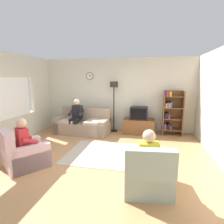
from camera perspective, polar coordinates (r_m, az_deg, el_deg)
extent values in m
plane|color=#B27F51|center=(4.81, -4.03, -13.80)|extent=(12.00, 12.00, 0.00)
cube|color=beige|center=(7.00, 1.73, 5.40)|extent=(6.20, 0.12, 2.70)
cylinder|color=brown|center=(7.16, -6.88, 11.06)|extent=(0.28, 0.03, 0.28)
cylinder|color=white|center=(7.14, -6.92, 11.06)|extent=(0.24, 0.01, 0.24)
cube|color=black|center=(7.14, -6.94, 11.30)|extent=(0.02, 0.01, 0.09)
cube|color=black|center=(7.12, -6.63, 11.06)|extent=(0.11, 0.01, 0.01)
cube|color=beige|center=(6.06, -31.27, -6.13)|extent=(0.12, 5.80, 0.80)
cube|color=beige|center=(7.53, -21.15, 5.44)|extent=(0.12, 1.10, 1.20)
cube|color=white|center=(6.08, -30.06, 3.67)|extent=(0.04, 2.00, 1.30)
cube|color=white|center=(6.10, -30.27, 3.67)|extent=(0.03, 1.90, 1.20)
cube|color=gray|center=(6.71, -9.15, -4.86)|extent=(1.96, 0.99, 0.42)
cube|color=gray|center=(6.93, -7.99, -0.52)|extent=(1.91, 0.35, 0.48)
cube|color=gray|center=(6.39, -2.32, -4.88)|extent=(0.29, 0.86, 0.56)
cube|color=gray|center=(7.09, -15.33, -3.69)|extent=(0.29, 0.86, 0.56)
cube|color=#BCAD99|center=(6.41, -5.36, -3.11)|extent=(0.65, 0.73, 0.10)
cube|color=#BCAD99|center=(6.83, -13.19, -2.49)|extent=(0.65, 0.73, 0.10)
cube|color=brown|center=(6.69, 8.25, -4.39)|extent=(1.10, 0.56, 0.53)
cube|color=black|center=(6.94, 8.39, -3.63)|extent=(1.10, 0.04, 0.03)
cube|color=black|center=(6.57, 8.35, -0.33)|extent=(0.60, 0.48, 0.44)
cube|color=black|center=(6.33, 8.22, -0.75)|extent=(0.50, 0.01, 0.36)
cube|color=brown|center=(6.64, 15.66, -0.29)|extent=(0.04, 0.36, 1.55)
cube|color=brown|center=(6.72, 21.11, -0.49)|extent=(0.04, 0.36, 1.55)
cube|color=brown|center=(6.84, 18.24, -0.12)|extent=(0.64, 0.02, 1.55)
cube|color=brown|center=(6.80, 18.11, -5.20)|extent=(0.60, 0.34, 0.02)
cube|color=#72338C|center=(6.73, 16.12, -4.26)|extent=(0.05, 0.28, 0.20)
cube|color=black|center=(6.74, 16.66, -4.45)|extent=(0.06, 0.28, 0.16)
cube|color=black|center=(6.74, 17.22, -4.27)|extent=(0.06, 0.28, 0.21)
cube|color=#72338C|center=(6.75, 17.68, -4.56)|extent=(0.04, 0.28, 0.14)
cube|color=brown|center=(6.71, 18.30, -2.01)|extent=(0.60, 0.34, 0.02)
cube|color=black|center=(6.64, 16.32, -1.08)|extent=(0.06, 0.28, 0.19)
cube|color=black|center=(6.65, 16.82, -1.07)|extent=(0.05, 0.28, 0.20)
cube|color=#72338C|center=(6.66, 17.27, -1.27)|extent=(0.04, 0.28, 0.15)
cube|color=brown|center=(6.64, 18.49, 1.25)|extent=(0.60, 0.34, 0.02)
cube|color=gold|center=(6.58, 16.40, 2.03)|extent=(0.04, 0.28, 0.14)
cube|color=#72338C|center=(6.58, 16.89, 2.12)|extent=(0.06, 0.28, 0.17)
cube|color=gold|center=(6.59, 17.35, 2.02)|extent=(0.03, 0.28, 0.15)
cube|color=#2D59A5|center=(6.59, 17.82, 2.21)|extent=(0.06, 0.28, 0.20)
cube|color=brown|center=(6.59, 18.69, 4.58)|extent=(0.60, 0.34, 0.02)
cube|color=#72338C|center=(6.54, 16.66, 5.43)|extent=(0.06, 0.28, 0.15)
cube|color=red|center=(6.54, 17.17, 5.43)|extent=(0.04, 0.28, 0.16)
cube|color=gold|center=(6.55, 17.68, 5.38)|extent=(0.06, 0.28, 0.15)
cylinder|color=black|center=(6.97, 0.56, -5.81)|extent=(0.28, 0.28, 0.03)
cylinder|color=black|center=(6.78, 0.57, 0.97)|extent=(0.04, 0.04, 1.70)
cylinder|color=black|center=(6.69, 0.59, 8.60)|extent=(0.28, 0.28, 0.20)
cube|color=beige|center=(4.70, -25.03, -12.74)|extent=(1.15, 1.15, 0.40)
cube|color=beige|center=(4.48, -30.07, -8.20)|extent=(0.74, 0.63, 0.50)
cube|color=beige|center=(4.95, -25.86, -10.64)|extent=(0.65, 0.76, 0.56)
cube|color=beige|center=(4.41, -23.74, -13.08)|extent=(0.65, 0.76, 0.56)
cube|color=gray|center=(3.57, 10.89, -19.58)|extent=(0.89, 0.92, 0.40)
cube|color=gray|center=(3.03, 11.86, -15.71)|extent=(0.81, 0.27, 0.50)
cube|color=gray|center=(3.53, 5.80, -18.30)|extent=(0.29, 0.82, 0.56)
cube|color=gray|center=(3.59, 15.93, -18.17)|extent=(0.29, 0.82, 0.56)
cube|color=#AD9E8E|center=(4.98, -0.92, -12.83)|extent=(2.20, 1.70, 0.01)
cube|color=black|center=(6.70, -10.70, 0.07)|extent=(0.36, 0.23, 0.48)
sphere|color=beige|center=(6.64, -10.85, 3.02)|extent=(0.22, 0.22, 0.22)
cylinder|color=black|center=(6.54, -10.68, -2.33)|extent=(0.16, 0.39, 0.13)
cylinder|color=black|center=(6.63, -12.07, -2.22)|extent=(0.16, 0.39, 0.13)
cylinder|color=black|center=(6.45, -11.36, -5.12)|extent=(0.12, 0.12, 0.52)
cylinder|color=black|center=(6.53, -12.77, -4.97)|extent=(0.12, 0.12, 0.52)
cylinder|color=black|center=(6.52, -9.45, -0.36)|extent=(0.12, 0.34, 0.20)
cylinder|color=black|center=(6.72, -12.68, -0.16)|extent=(0.12, 0.34, 0.20)
cube|color=red|center=(4.54, -26.10, -7.48)|extent=(0.39, 0.37, 0.48)
sphere|color=#D8AD8C|center=(4.45, -26.34, -3.16)|extent=(0.22, 0.22, 0.22)
cylinder|color=#4C4742|center=(4.74, -23.90, -9.61)|extent=(0.33, 0.38, 0.13)
cylinder|color=#4C4742|center=(4.58, -23.22, -10.27)|extent=(0.33, 0.38, 0.13)
cylinder|color=#4C4742|center=(4.87, -21.53, -11.67)|extent=(0.15, 0.15, 0.40)
cylinder|color=#4C4742|center=(4.71, -20.78, -12.38)|extent=(0.15, 0.15, 0.40)
cylinder|color=red|center=(4.76, -25.57, -6.87)|extent=(0.27, 0.32, 0.20)
cylinder|color=red|center=(4.37, -24.08, -8.25)|extent=(0.27, 0.32, 0.20)
cube|color=yellow|center=(3.32, 11.26, -13.12)|extent=(0.36, 0.24, 0.48)
sphere|color=#D8AD8C|center=(3.20, 11.47, -7.30)|extent=(0.22, 0.22, 0.22)
cylinder|color=black|center=(3.58, 9.32, -15.42)|extent=(0.17, 0.39, 0.13)
cylinder|color=black|center=(3.60, 12.29, -15.40)|extent=(0.17, 0.39, 0.13)
cylinder|color=black|center=(3.85, 9.03, -17.13)|extent=(0.12, 0.12, 0.40)
cylinder|color=black|center=(3.87, 11.81, -17.11)|extent=(0.12, 0.12, 0.40)
cylinder|color=yellow|center=(3.40, 7.47, -12.75)|extent=(0.13, 0.34, 0.20)
cylinder|color=yellow|center=(3.44, 14.64, -12.72)|extent=(0.13, 0.34, 0.20)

